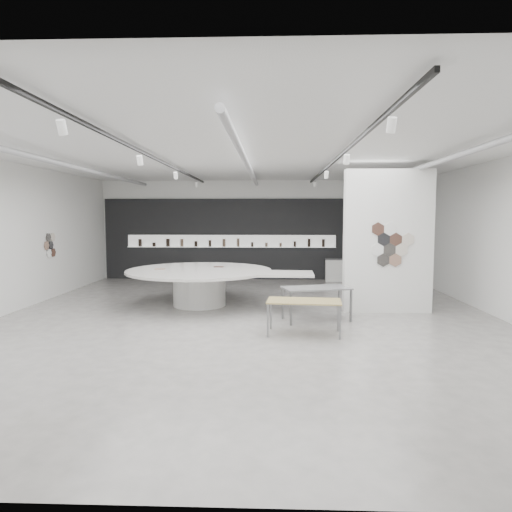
{
  "coord_description": "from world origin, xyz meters",
  "views": [
    {
      "loc": [
        0.58,
        -10.61,
        2.43
      ],
      "look_at": [
        0.16,
        1.2,
        1.4
      ],
      "focal_mm": 32.0,
      "sensor_mm": 36.0,
      "label": 1
    }
  ],
  "objects_px": {
    "display_island": "(202,282)",
    "sample_table_stone": "(316,290)",
    "partition_column": "(388,241)",
    "kitchen_counter": "(345,270)",
    "sample_table_wood": "(304,303)"
  },
  "relations": [
    {
      "from": "display_island",
      "to": "sample_table_stone",
      "type": "xyz_separation_m",
      "value": [
        2.93,
        -1.67,
        0.07
      ]
    },
    {
      "from": "partition_column",
      "to": "sample_table_stone",
      "type": "height_order",
      "value": "partition_column"
    },
    {
      "from": "display_island",
      "to": "kitchen_counter",
      "type": "xyz_separation_m",
      "value": [
        4.63,
        4.91,
        -0.23
      ]
    },
    {
      "from": "display_island",
      "to": "sample_table_stone",
      "type": "distance_m",
      "value": 3.37
    },
    {
      "from": "display_island",
      "to": "partition_column",
      "type": "bearing_deg",
      "value": -5.36
    },
    {
      "from": "sample_table_wood",
      "to": "partition_column",
      "type": "bearing_deg",
      "value": 45.67
    },
    {
      "from": "sample_table_stone",
      "to": "display_island",
      "type": "bearing_deg",
      "value": 150.38
    },
    {
      "from": "partition_column",
      "to": "sample_table_wood",
      "type": "height_order",
      "value": "partition_column"
    },
    {
      "from": "partition_column",
      "to": "sample_table_wood",
      "type": "bearing_deg",
      "value": -134.33
    },
    {
      "from": "sample_table_wood",
      "to": "display_island",
      "type": "bearing_deg",
      "value": 131.19
    },
    {
      "from": "partition_column",
      "to": "kitchen_counter",
      "type": "height_order",
      "value": "partition_column"
    },
    {
      "from": "display_island",
      "to": "sample_table_wood",
      "type": "xyz_separation_m",
      "value": [
        2.56,
        -2.92,
        0.0
      ]
    },
    {
      "from": "kitchen_counter",
      "to": "sample_table_wood",
      "type": "bearing_deg",
      "value": -100.72
    },
    {
      "from": "sample_table_stone",
      "to": "kitchen_counter",
      "type": "distance_m",
      "value": 6.79
    },
    {
      "from": "partition_column",
      "to": "sample_table_stone",
      "type": "relative_size",
      "value": 2.16
    }
  ]
}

